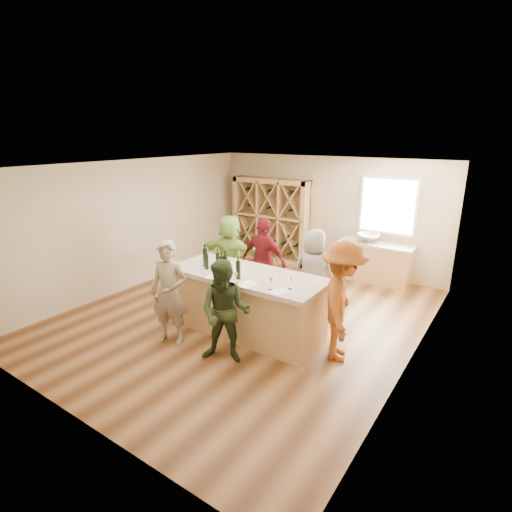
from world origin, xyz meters
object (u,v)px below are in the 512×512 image
Objects in this scene: wine_bottle_e at (226,264)px; person_server at (342,302)px; sink at (368,238)px; tasting_counter_base at (247,305)px; person_far_left at (230,254)px; wine_rack at (271,220)px; wine_bottle_f at (238,270)px; wine_bottle_a at (205,258)px; person_far_mid at (264,261)px; person_near_left at (169,293)px; person_near_right at (225,312)px; wine_bottle_d at (222,265)px; person_far_right at (313,272)px; wine_bottle_b at (207,261)px; wine_bottle_c at (218,261)px.

person_server is (1.97, 0.29, -0.30)m from wine_bottle_e.
sink is 1.81× the size of wine_bottle_e.
sink is 0.21× the size of tasting_counter_base.
person_server reaches higher than person_far_left.
wine_rack reaches higher than wine_bottle_f.
wine_bottle_a is 1.46m from person_far_mid.
person_near_right is at bearing -16.36° from person_near_left.
wine_bottle_d is (1.54, -4.00, 0.13)m from wine_rack.
wine_bottle_d is at bearing 97.49° from person_far_mid.
person_server is 1.11× the size of person_far_right.
wine_bottle_b is 0.94× the size of wine_bottle_d.
wine_bottle_b is (-0.69, -0.21, 0.72)m from tasting_counter_base.
wine_bottle_c is at bearing 37.13° from wine_bottle_b.
person_far_right is (-0.21, -2.39, -0.18)m from sink.
wine_bottle_e reaches higher than wine_bottle_d.
person_near_left is 1.18m from wine_bottle_f.
person_far_mid is 1.07m from person_far_right.
wine_bottle_f is at bearing 87.79° from person_near_right.
person_far_mid reaches higher than sink.
wine_bottle_b is 1.74m from person_far_left.
wine_bottle_a reaches higher than tasting_counter_base.
wine_bottle_d is at bearing -12.60° from wine_bottle_a.
wine_bottle_d is at bearing -126.12° from wine_bottle_e.
wine_bottle_b is at bearing -110.94° from sink.
sink is at bearing -1.49° from wine_rack.
wine_bottle_f is at bearing -10.35° from wine_bottle_d.
person_near_left is at bearing -122.70° from wine_bottle_e.
person_far_right reaches higher than wine_bottle_f.
person_near_right is at bearing -36.85° from wine_bottle_a.
wine_bottle_c is 0.93× the size of wine_bottle_f.
person_far_left reaches higher than person_far_right.
wine_bottle_b is at bearing 108.36° from person_far_left.
sink is at bearing -6.46° from person_server.
wine_bottle_b is 0.16× the size of person_far_right.
sink is 0.31× the size of person_near_left.
person_server is (0.85, -3.58, -0.09)m from sink.
person_far_left is at bearing 84.42° from person_near_left.
person_server is 2.41m from person_far_mid.
wine_bottle_c is 0.18× the size of person_near_right.
wine_bottle_d is 0.41m from wine_bottle_f.
person_far_left is (0.50, -2.44, -0.25)m from wine_rack.
person_server reaches higher than wine_bottle_f.
wine_rack is 7.34× the size of wine_bottle_e.
wine_bottle_c is 1.86m from person_far_right.
person_far_left reaches higher than wine_bottle_b.
wine_bottle_a is 1.17× the size of wine_bottle_c.
wine_bottle_d is at bearing -106.42° from sink.
person_far_left is (-0.85, 1.44, -0.37)m from wine_bottle_c.
person_far_left is (-0.70, 1.56, -0.37)m from wine_bottle_b.
person_far_mid is 1.05× the size of person_far_right.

